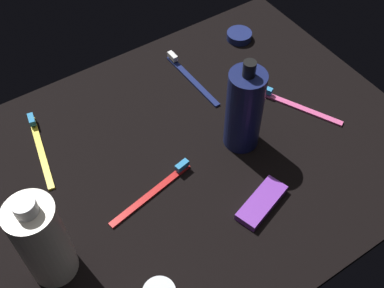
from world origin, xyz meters
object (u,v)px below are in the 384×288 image
Objects in this scene: toothbrush_navy at (189,76)px; toothbrush_yellow at (39,146)px; lotion_bottle at (244,110)px; toothbrush_red at (156,189)px; toothbrush_pink at (295,104)px; cream_tin_left at (239,36)px; bodywash_bottle at (43,241)px; snack_bar_purple at (262,203)px.

toothbrush_navy is 1.01× the size of toothbrush_yellow.
lotion_bottle reaches higher than toothbrush_red.
toothbrush_red is (-19.35, -1.03, -7.99)cm from lotion_bottle.
toothbrush_pink is 23.44cm from cream_tin_left.
bodywash_bottle is 1.06× the size of toothbrush_navy.
snack_bar_purple is (34.01, -9.02, -7.91)cm from bodywash_bottle.
lotion_bottle is 1.89× the size of snack_bar_purple.
toothbrush_red reaches higher than cream_tin_left.
toothbrush_navy is (40.90, 24.07, -8.05)cm from bodywash_bottle.
bodywash_bottle is 1.06× the size of toothbrush_yellow.
toothbrush_navy is at bearing 0.66° from toothbrush_yellow.
lotion_bottle is at bearing -30.51° from toothbrush_yellow.
bodywash_bottle is 48.14cm from toothbrush_navy.
snack_bar_purple is at bearing -101.77° from toothbrush_navy.
lotion_bottle is 1.18× the size of toothbrush_pink.
bodywash_bottle is 1.15× the size of toothbrush_pink.
snack_bar_purple is (-6.90, -33.09, 0.14)cm from toothbrush_navy.
bodywash_bottle is at bearing -174.17° from toothbrush_pink.
bodywash_bottle is 1.06× the size of toothbrush_red.
snack_bar_purple is 1.82× the size of cream_tin_left.
toothbrush_pink is at bearing 18.18° from snack_bar_purple.
toothbrush_pink is at bearing -98.56° from cream_tin_left.
snack_bar_purple is 44.50cm from cream_tin_left.
toothbrush_navy is 1.73× the size of snack_bar_purple.
toothbrush_red is at bearing -176.42° from toothbrush_pink.
toothbrush_pink is at bearing 4.29° from lotion_bottle.
toothbrush_navy is (-13.21, 18.54, 0.00)cm from toothbrush_pink.
bodywash_bottle is at bearing -170.48° from toothbrush_red.
lotion_bottle reaches higher than bodywash_bottle.
bodywash_bottle reaches higher than cream_tin_left.
toothbrush_red and toothbrush_yellow have the same top height.
lotion_bottle is 1.10× the size of toothbrush_red.
cream_tin_left is at bearing 40.27° from snack_bar_purple.
toothbrush_yellow is at bearing 73.42° from bodywash_bottle.
lotion_bottle reaches higher than toothbrush_yellow.
lotion_bottle reaches higher than snack_bar_purple.
cream_tin_left is at bearing 15.50° from toothbrush_navy.
toothbrush_red is 1.08× the size of toothbrush_pink.
toothbrush_yellow is (7.05, 23.68, -8.05)cm from bodywash_bottle.
lotion_bottle is at bearing 6.39° from bodywash_bottle.
snack_bar_purple is (-5.69, -13.47, -7.85)cm from lotion_bottle.
lotion_bottle is at bearing -175.71° from toothbrush_pink.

